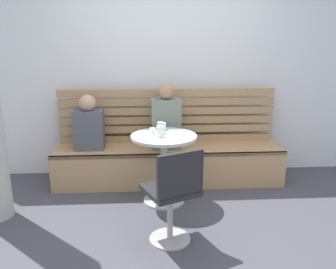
{
  "coord_description": "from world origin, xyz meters",
  "views": [
    {
      "loc": [
        -0.26,
        -2.78,
        1.69
      ],
      "look_at": [
        -0.04,
        0.66,
        0.75
      ],
      "focal_mm": 37.42,
      "sensor_mm": 36.0,
      "label": 1
    }
  ],
  "objects_px": {
    "person_child_left": "(89,125)",
    "booth_bench": "(169,165)",
    "white_chair": "(174,193)",
    "cup_glass_tall": "(161,128)",
    "plate_small": "(179,134)",
    "cup_water_clear": "(160,132)",
    "person_adult": "(166,120)",
    "cup_espresso_small": "(152,131)",
    "cafe_table": "(164,156)",
    "cup_glass_short": "(162,126)"
  },
  "relations": [
    {
      "from": "cup_glass_short",
      "to": "plate_small",
      "type": "relative_size",
      "value": 0.47
    },
    {
      "from": "cup_glass_tall",
      "to": "white_chair",
      "type": "bearing_deg",
      "value": -85.5
    },
    {
      "from": "person_adult",
      "to": "cup_glass_tall",
      "type": "bearing_deg",
      "value": -100.6
    },
    {
      "from": "booth_bench",
      "to": "white_chair",
      "type": "bearing_deg",
      "value": -91.93
    },
    {
      "from": "white_chair",
      "to": "plate_small",
      "type": "relative_size",
      "value": 5.0
    },
    {
      "from": "cup_glass_short",
      "to": "cup_water_clear",
      "type": "bearing_deg",
      "value": -98.09
    },
    {
      "from": "booth_bench",
      "to": "cup_water_clear",
      "type": "relative_size",
      "value": 24.55
    },
    {
      "from": "cafe_table",
      "to": "white_chair",
      "type": "distance_m",
      "value": 0.81
    },
    {
      "from": "cup_glass_tall",
      "to": "cup_espresso_small",
      "type": "distance_m",
      "value": 0.09
    },
    {
      "from": "person_child_left",
      "to": "cup_espresso_small",
      "type": "height_order",
      "value": "person_child_left"
    },
    {
      "from": "person_adult",
      "to": "plate_small",
      "type": "relative_size",
      "value": 4.51
    },
    {
      "from": "person_adult",
      "to": "cup_glass_short",
      "type": "bearing_deg",
      "value": -100.75
    },
    {
      "from": "cup_espresso_small",
      "to": "cup_water_clear",
      "type": "bearing_deg",
      "value": -65.65
    },
    {
      "from": "cup_glass_tall",
      "to": "cup_glass_short",
      "type": "xyz_separation_m",
      "value": [
        0.02,
        0.14,
        -0.02
      ]
    },
    {
      "from": "person_adult",
      "to": "cup_water_clear",
      "type": "distance_m",
      "value": 0.6
    },
    {
      "from": "cafe_table",
      "to": "cup_glass_short",
      "type": "height_order",
      "value": "cup_glass_short"
    },
    {
      "from": "cafe_table",
      "to": "person_child_left",
      "type": "bearing_deg",
      "value": 147.25
    },
    {
      "from": "white_chair",
      "to": "cup_water_clear",
      "type": "xyz_separation_m",
      "value": [
        -0.08,
        0.74,
        0.33
      ]
    },
    {
      "from": "booth_bench",
      "to": "cafe_table",
      "type": "height_order",
      "value": "cafe_table"
    },
    {
      "from": "person_adult",
      "to": "cafe_table",
      "type": "bearing_deg",
      "value": -95.84
    },
    {
      "from": "person_child_left",
      "to": "cup_glass_tall",
      "type": "bearing_deg",
      "value": -29.95
    },
    {
      "from": "white_chair",
      "to": "cup_water_clear",
      "type": "distance_m",
      "value": 0.82
    },
    {
      "from": "booth_bench",
      "to": "person_child_left",
      "type": "relative_size",
      "value": 4.21
    },
    {
      "from": "cafe_table",
      "to": "person_adult",
      "type": "height_order",
      "value": "person_adult"
    },
    {
      "from": "white_chair",
      "to": "person_adult",
      "type": "bearing_deg",
      "value": 89.37
    },
    {
      "from": "person_child_left",
      "to": "person_adult",
      "type": "bearing_deg",
      "value": -1.26
    },
    {
      "from": "white_chair",
      "to": "cup_water_clear",
      "type": "height_order",
      "value": "same"
    },
    {
      "from": "plate_small",
      "to": "person_child_left",
      "type": "bearing_deg",
      "value": 152.42
    },
    {
      "from": "cup_espresso_small",
      "to": "cup_glass_tall",
      "type": "bearing_deg",
      "value": -11.32
    },
    {
      "from": "person_child_left",
      "to": "cup_glass_short",
      "type": "distance_m",
      "value": 0.9
    },
    {
      "from": "person_child_left",
      "to": "booth_bench",
      "type": "bearing_deg",
      "value": -1.02
    },
    {
      "from": "person_adult",
      "to": "plate_small",
      "type": "distance_m",
      "value": 0.52
    },
    {
      "from": "white_chair",
      "to": "cup_glass_short",
      "type": "xyz_separation_m",
      "value": [
        -0.04,
        1.02,
        0.32
      ]
    },
    {
      "from": "white_chair",
      "to": "cup_glass_short",
      "type": "relative_size",
      "value": 10.63
    },
    {
      "from": "white_chair",
      "to": "cup_espresso_small",
      "type": "height_order",
      "value": "white_chair"
    },
    {
      "from": "person_adult",
      "to": "cup_glass_tall",
      "type": "xyz_separation_m",
      "value": [
        -0.08,
        -0.45,
        0.02
      ]
    },
    {
      "from": "person_adult",
      "to": "plate_small",
      "type": "height_order",
      "value": "person_adult"
    },
    {
      "from": "plate_small",
      "to": "white_chair",
      "type": "bearing_deg",
      "value": -98.34
    },
    {
      "from": "white_chair",
      "to": "plate_small",
      "type": "xyz_separation_m",
      "value": [
        0.12,
        0.83,
        0.28
      ]
    },
    {
      "from": "person_adult",
      "to": "person_child_left",
      "type": "distance_m",
      "value": 0.9
    },
    {
      "from": "booth_bench",
      "to": "cup_glass_short",
      "type": "relative_size",
      "value": 33.75
    },
    {
      "from": "person_adult",
      "to": "booth_bench",
      "type": "bearing_deg",
      "value": 6.17
    },
    {
      "from": "white_chair",
      "to": "person_child_left",
      "type": "relative_size",
      "value": 1.33
    },
    {
      "from": "white_chair",
      "to": "cup_espresso_small",
      "type": "distance_m",
      "value": 0.96
    },
    {
      "from": "white_chair",
      "to": "cup_glass_tall",
      "type": "bearing_deg",
      "value": 94.5
    },
    {
      "from": "person_child_left",
      "to": "cafe_table",
      "type": "bearing_deg",
      "value": -32.75
    },
    {
      "from": "cup_espresso_small",
      "to": "person_child_left",
      "type": "bearing_deg",
      "value": 148.18
    },
    {
      "from": "cup_water_clear",
      "to": "booth_bench",
      "type": "bearing_deg",
      "value": 77.71
    },
    {
      "from": "cafe_table",
      "to": "person_adult",
      "type": "xyz_separation_m",
      "value": [
        0.05,
        0.52,
        0.27
      ]
    },
    {
      "from": "person_adult",
      "to": "white_chair",
      "type": "bearing_deg",
      "value": -90.63
    }
  ]
}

